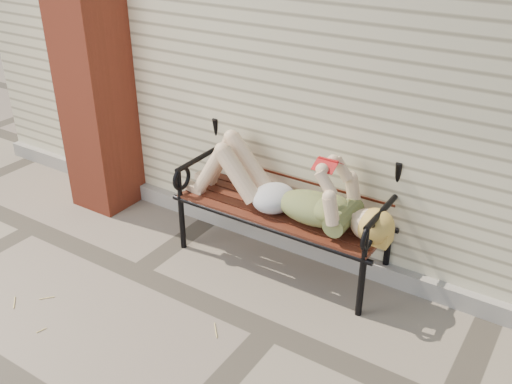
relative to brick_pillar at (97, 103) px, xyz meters
The scene contains 6 objects.
ground 2.62m from the brick_pillar, 18.06° to the right, with size 80.00×80.00×0.00m, color #786D5C.
house_wall 3.26m from the brick_pillar, 44.37° to the left, with size 8.00×4.00×3.00m, color beige.
foundation_strip 2.49m from the brick_pillar, ahead, with size 8.00×0.10×0.15m, color gray.
brick_pillar is the anchor object (origin of this frame).
garden_bench 1.97m from the brick_pillar, ahead, with size 1.82×0.73×1.18m.
reading_woman 1.98m from the brick_pillar, ahead, with size 1.72×0.39×0.54m.
Camera 1 is at (1.56, -2.59, 2.70)m, focal length 40.00 mm.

